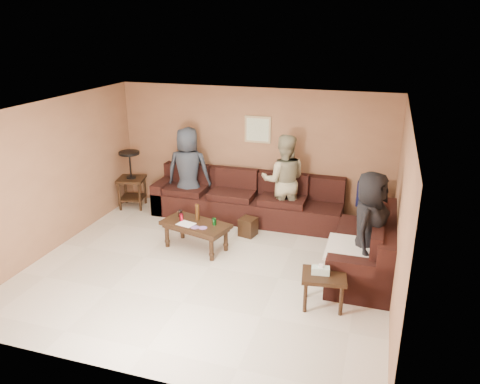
# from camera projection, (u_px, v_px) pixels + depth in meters

# --- Properties ---
(room) EXTENTS (5.60, 5.50, 2.50)m
(room) POSITION_uv_depth(u_px,v_px,m) (206.00, 167.00, 6.84)
(room) COLOR beige
(room) RESTS_ON ground
(sectional_sofa) EXTENTS (4.65, 2.90, 0.97)m
(sectional_sofa) POSITION_uv_depth(u_px,v_px,m) (281.00, 218.00, 8.43)
(sectional_sofa) COLOR black
(sectional_sofa) RESTS_ON ground
(coffee_table) EXTENTS (1.25, 0.84, 0.76)m
(coffee_table) POSITION_uv_depth(u_px,v_px,m) (196.00, 227.00, 7.89)
(coffee_table) COLOR black
(coffee_table) RESTS_ON ground
(end_table_left) EXTENTS (0.63, 0.63, 1.19)m
(end_table_left) POSITION_uv_depth(u_px,v_px,m) (131.00, 178.00, 9.61)
(end_table_left) COLOR black
(end_table_left) RESTS_ON ground
(side_table_right) EXTENTS (0.65, 0.56, 0.63)m
(side_table_right) POSITION_uv_depth(u_px,v_px,m) (323.00, 279.00, 6.27)
(side_table_right) COLOR black
(side_table_right) RESTS_ON ground
(waste_bin) EXTENTS (0.33, 0.33, 0.33)m
(waste_bin) POSITION_uv_depth(u_px,v_px,m) (248.00, 227.00, 8.46)
(waste_bin) COLOR black
(waste_bin) RESTS_ON ground
(wall_art) EXTENTS (0.52, 0.04, 0.52)m
(wall_art) POSITION_uv_depth(u_px,v_px,m) (258.00, 130.00, 9.02)
(wall_art) COLOR tan
(wall_art) RESTS_ON ground
(person_left) EXTENTS (0.94, 0.69, 1.76)m
(person_left) POSITION_uv_depth(u_px,v_px,m) (188.00, 171.00, 9.23)
(person_left) COLOR #2B323C
(person_left) RESTS_ON ground
(person_middle) EXTENTS (0.98, 0.83, 1.75)m
(person_middle) POSITION_uv_depth(u_px,v_px,m) (284.00, 181.00, 8.69)
(person_middle) COLOR #9A9472
(person_middle) RESTS_ON ground
(person_right) EXTENTS (0.74, 0.94, 1.70)m
(person_right) POSITION_uv_depth(u_px,v_px,m) (369.00, 228.00, 6.78)
(person_right) COLOR black
(person_right) RESTS_ON ground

